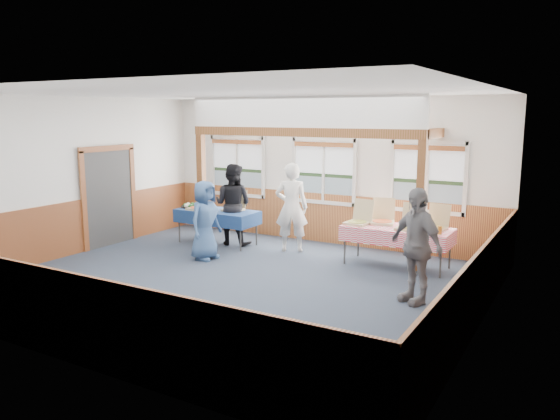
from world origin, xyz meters
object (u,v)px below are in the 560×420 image
object	(u,v)px
table_right	(397,230)
woman_black	(233,204)
table_left	(217,213)
woman_white	(291,207)
man_blue	(205,220)
person_grey	(416,246)

from	to	relation	value
table_right	woman_black	size ratio (longest dim) A/B	1.21
table_left	woman_black	bearing A→B (deg)	9.53
table_left	woman_white	bearing A→B (deg)	-7.60
table_left	man_blue	distance (m)	1.30
woman_white	man_blue	xyz separation A→B (m)	(-1.17, -1.40, -0.15)
woman_black	person_grey	xyz separation A→B (m)	(4.57, -1.72, -0.00)
table_right	man_blue	bearing A→B (deg)	-174.16
table_left	man_blue	size ratio (longest dim) A/B	1.26
table_left	person_grey	distance (m)	5.14
table_left	man_blue	xyz separation A→B (m)	(0.58, -1.17, 0.09)
person_grey	woman_black	bearing A→B (deg)	-168.64
table_left	person_grey	bearing A→B (deg)	-33.10
person_grey	man_blue	bearing A→B (deg)	-153.32
man_blue	person_grey	xyz separation A→B (m)	(4.32, -0.40, 0.10)
table_left	table_right	size ratio (longest dim) A/B	0.92
table_right	woman_white	distance (m)	2.29
woman_white	man_blue	world-z (taller)	woman_white
woman_white	person_grey	distance (m)	3.63
table_left	woman_white	size ratio (longest dim) A/B	1.06
table_left	woman_white	world-z (taller)	woman_white
woman_black	person_grey	size ratio (longest dim) A/B	1.01
woman_white	table_left	bearing A→B (deg)	-16.39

